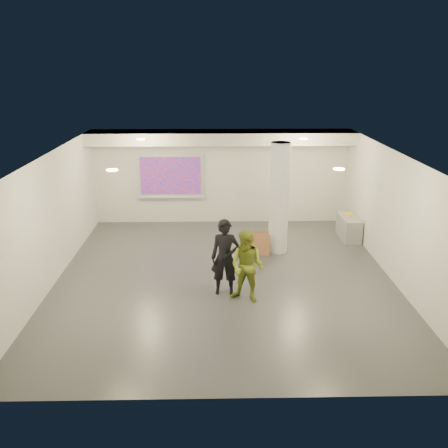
{
  "coord_description": "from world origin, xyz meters",
  "views": [
    {
      "loc": [
        -0.24,
        -11.0,
        4.97
      ],
      "look_at": [
        0.0,
        0.4,
        1.25
      ],
      "focal_mm": 40.0,
      "sensor_mm": 36.0,
      "label": 1
    }
  ],
  "objects_px": {
    "column": "(279,198)",
    "projection_screen": "(171,176)",
    "man": "(247,267)",
    "credenza": "(349,228)",
    "woman": "(225,257)"
  },
  "relations": [
    {
      "from": "projection_screen",
      "to": "man",
      "type": "distance_m",
      "value": 6.03
    },
    {
      "from": "column",
      "to": "credenza",
      "type": "distance_m",
      "value": 2.69
    },
    {
      "from": "projection_screen",
      "to": "woman",
      "type": "bearing_deg",
      "value": -73.05
    },
    {
      "from": "credenza",
      "to": "man",
      "type": "distance_m",
      "value": 5.14
    },
    {
      "from": "projection_screen",
      "to": "credenza",
      "type": "xyz_separation_m",
      "value": [
        5.32,
        -1.67,
        -1.19
      ]
    },
    {
      "from": "projection_screen",
      "to": "credenza",
      "type": "bearing_deg",
      "value": -17.38
    },
    {
      "from": "credenza",
      "to": "woman",
      "type": "relative_size",
      "value": 0.67
    },
    {
      "from": "column",
      "to": "projection_screen",
      "type": "height_order",
      "value": "column"
    },
    {
      "from": "projection_screen",
      "to": "woman",
      "type": "xyz_separation_m",
      "value": [
        1.6,
        -5.24,
        -0.66
      ]
    },
    {
      "from": "column",
      "to": "projection_screen",
      "type": "relative_size",
      "value": 1.43
    },
    {
      "from": "column",
      "to": "man",
      "type": "xyz_separation_m",
      "value": [
        -1.03,
        -2.96,
        -0.7
      ]
    },
    {
      "from": "projection_screen",
      "to": "column",
      "type": "bearing_deg",
      "value": -40.56
    },
    {
      "from": "credenza",
      "to": "woman",
      "type": "xyz_separation_m",
      "value": [
        -3.72,
        -3.58,
        0.53
      ]
    },
    {
      "from": "credenza",
      "to": "man",
      "type": "height_order",
      "value": "man"
    },
    {
      "from": "projection_screen",
      "to": "credenza",
      "type": "height_order",
      "value": "projection_screen"
    }
  ]
}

